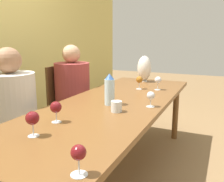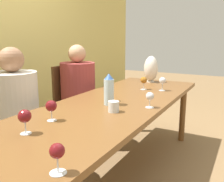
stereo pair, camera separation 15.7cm
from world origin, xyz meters
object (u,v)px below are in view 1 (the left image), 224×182
at_px(wine_glass_4, 139,80).
at_px(chair_far, 68,104).
at_px(wine_glass_0, 32,119).
at_px(chair_near, 8,128).
at_px(water_bottle, 110,90).
at_px(person_near, 15,116).
at_px(vase, 144,68).
at_px(wine_glass_5, 158,80).
at_px(water_tumbler, 116,106).
at_px(wine_glass_2, 56,108).
at_px(wine_glass_1, 79,154).
at_px(wine_glass_6, 151,96).
at_px(person_far, 74,94).

height_order(wine_glass_4, chair_far, chair_far).
bearing_deg(wine_glass_0, chair_near, 57.12).
xyz_separation_m(water_bottle, wine_glass_4, (0.70, -0.02, -0.03)).
relative_size(chair_near, person_near, 0.79).
relative_size(vase, wine_glass_4, 2.33).
bearing_deg(person_near, wine_glass_5, -41.10).
bearing_deg(water_tumbler, water_bottle, 39.25).
bearing_deg(water_tumbler, wine_glass_4, 7.14).
bearing_deg(wine_glass_2, wine_glass_1, -135.75).
distance_m(wine_glass_1, wine_glass_5, 1.76).
distance_m(water_bottle, water_tumbler, 0.22).
height_order(wine_glass_5, chair_far, chair_far).
xyz_separation_m(wine_glass_1, wine_glass_5, (1.75, 0.13, 0.01)).
bearing_deg(wine_glass_6, chair_far, 66.52).
bearing_deg(person_far, wine_glass_1, -146.33).
relative_size(wine_glass_2, chair_near, 0.15).
relative_size(wine_glass_4, person_far, 0.12).
distance_m(wine_glass_5, person_near, 1.42).
relative_size(chair_far, person_far, 0.80).
xyz_separation_m(vase, person_near, (-1.48, 0.65, -0.26)).
height_order(wine_glass_6, chair_near, chair_near).
bearing_deg(wine_glass_1, wine_glass_4, 10.45).
bearing_deg(person_near, water_tumbler, -78.96).
xyz_separation_m(water_tumbler, wine_glass_5, (0.90, -0.08, 0.06)).
distance_m(water_bottle, wine_glass_2, 0.55).
bearing_deg(wine_glass_1, wine_glass_6, 0.86).
relative_size(wine_glass_1, person_far, 0.11).
bearing_deg(wine_glass_5, wine_glass_4, 101.68).
distance_m(wine_glass_6, person_far, 1.16).
relative_size(wine_glass_5, person_far, 0.12).
bearing_deg(water_tumbler, person_far, 49.34).
relative_size(wine_glass_0, chair_far, 0.15).
xyz_separation_m(wine_glass_2, wine_glass_4, (1.23, -0.15, -0.00)).
height_order(water_bottle, wine_glass_2, water_bottle).
relative_size(chair_near, person_far, 0.80).
bearing_deg(wine_glass_0, person_near, 53.43).
distance_m(vase, wine_glass_1, 2.21).
height_order(wine_glass_0, chair_near, chair_near).
relative_size(vase, wine_glass_0, 2.21).
distance_m(water_bottle, chair_far, 1.04).
bearing_deg(chair_near, vase, -26.36).
distance_m(wine_glass_1, person_near, 1.27).
bearing_deg(chair_near, wine_glass_2, -107.15).
relative_size(wine_glass_0, wine_glass_1, 1.11).
xyz_separation_m(wine_glass_4, person_near, (-1.02, 0.74, -0.19)).
bearing_deg(vase, wine_glass_0, 178.96).
relative_size(water_bottle, wine_glass_2, 1.85).
bearing_deg(water_tumbler, wine_glass_6, -39.16).
xyz_separation_m(water_tumbler, chair_near, (-0.16, 0.94, -0.26)).
relative_size(vase, person_near, 0.27).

